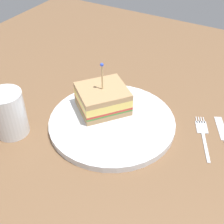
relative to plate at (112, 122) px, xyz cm
name	(u,v)px	position (x,y,z in cm)	size (l,w,h in cm)	color
ground_plane	(112,128)	(0.00, 0.00, -1.66)	(115.47, 115.47, 2.00)	brown
plate	(112,122)	(0.00, 0.00, 0.00)	(25.30, 25.30, 1.33)	white
sandwich_half_center	(103,99)	(2.32, 3.53, 3.14)	(13.08, 12.95, 10.81)	tan
drink_glass	(9,115)	(-11.40, 16.00, 3.59)	(6.42, 6.42, 9.16)	gold
fork	(203,132)	(6.67, -16.78, -0.49)	(12.03, 6.31, 0.35)	silver
knife	(224,136)	(7.74, -20.63, -0.49)	(12.59, 6.87, 0.35)	silver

